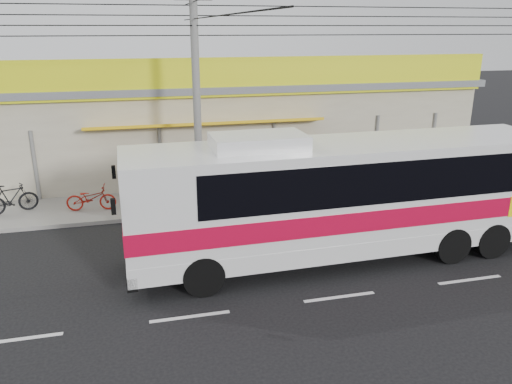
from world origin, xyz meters
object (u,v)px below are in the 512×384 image
motorbike_red (91,198)px  utility_pole (194,19)px  motorbike_dark (11,199)px  coach_bus (352,190)px

motorbike_red → utility_pole: 7.75m
motorbike_dark → motorbike_red: bearing=-117.1°
utility_pole → motorbike_red: bearing=164.5°
motorbike_red → coach_bus: bearing=-119.7°
motorbike_dark → coach_bus: bearing=-138.8°
coach_bus → utility_pole: 7.94m
coach_bus → motorbike_dark: coach_bus is taller
coach_bus → motorbike_red: bearing=143.0°
motorbike_red → motorbike_dark: size_ratio=0.98×
coach_bus → motorbike_dark: size_ratio=6.97×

